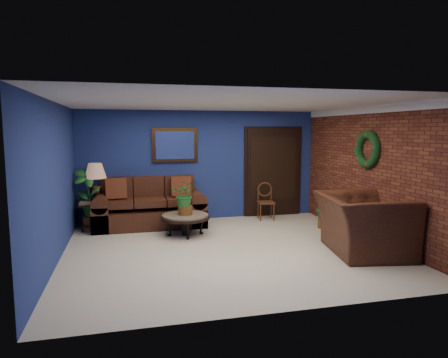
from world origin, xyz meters
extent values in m
plane|color=beige|center=(0.00, 0.00, 0.00)|extent=(5.50, 5.50, 0.00)
cube|color=navy|center=(0.00, 2.50, 1.25)|extent=(5.50, 0.04, 2.50)
cube|color=navy|center=(-2.75, 0.00, 1.25)|extent=(0.04, 5.00, 2.50)
cube|color=brown|center=(2.75, 0.00, 1.25)|extent=(0.04, 5.00, 2.50)
cube|color=silver|center=(0.00, 0.00, 2.50)|extent=(5.50, 5.00, 0.02)
cube|color=white|center=(2.72, 0.00, 2.43)|extent=(0.03, 5.00, 0.14)
cube|color=#432715|center=(-0.60, 2.46, 1.72)|extent=(1.02, 0.06, 0.77)
cube|color=black|center=(1.75, 2.47, 1.05)|extent=(1.44, 0.06, 2.18)
torus|color=black|center=(2.69, 0.05, 1.70)|extent=(0.16, 0.72, 0.72)
cube|color=#442113|center=(-1.22, 2.00, 0.19)|extent=(2.34, 1.01, 0.38)
cube|color=#442113|center=(-1.22, 2.37, 0.54)|extent=(2.00, 0.28, 0.96)
cube|color=#442113|center=(-1.88, 1.94, 0.55)|extent=(0.65, 0.69, 0.15)
cube|color=#442113|center=(-1.22, 1.94, 0.55)|extent=(0.65, 0.69, 0.15)
cube|color=#442113|center=(-0.55, 1.94, 0.55)|extent=(0.65, 0.69, 0.15)
cube|color=#442113|center=(-2.22, 2.00, 0.27)|extent=(0.34, 1.01, 0.53)
cube|color=#442113|center=(-0.21, 2.00, 0.27)|extent=(0.34, 1.01, 0.53)
cube|color=#5E2417|center=(-1.90, 1.98, 0.84)|extent=(0.43, 0.13, 0.43)
cube|color=#5E2417|center=(-0.53, 1.98, 0.84)|extent=(0.43, 0.13, 0.43)
cylinder|color=#494540|center=(-0.58, 1.11, 0.39)|extent=(0.91, 0.91, 0.05)
cylinder|color=black|center=(-0.58, 1.11, 0.35)|extent=(0.96, 0.96, 0.05)
cylinder|color=black|center=(-0.58, 1.11, 0.18)|extent=(0.14, 0.14, 0.36)
cube|color=#494540|center=(-2.30, 2.05, 0.59)|extent=(0.63, 0.63, 0.05)
cube|color=black|center=(-2.30, 2.05, 0.55)|extent=(0.67, 0.67, 0.04)
cube|color=black|center=(-2.30, 2.05, 0.12)|extent=(0.57, 0.57, 0.03)
cylinder|color=black|center=(-2.57, 1.78, 0.29)|extent=(0.03, 0.03, 0.59)
cylinder|color=black|center=(-2.03, 1.78, 0.29)|extent=(0.03, 0.03, 0.59)
cylinder|color=black|center=(-2.57, 2.32, 0.29)|extent=(0.03, 0.03, 0.59)
cylinder|color=black|center=(-2.03, 2.32, 0.29)|extent=(0.03, 0.03, 0.59)
cylinder|color=#432715|center=(-2.30, 2.05, 0.64)|extent=(0.27, 0.27, 0.06)
sphere|color=#432715|center=(-2.30, 2.05, 0.77)|extent=(0.24, 0.24, 0.24)
cylinder|color=#432715|center=(-2.30, 2.05, 0.97)|extent=(0.03, 0.03, 0.31)
cone|color=#9D7557|center=(-2.30, 2.05, 1.20)|extent=(0.44, 0.44, 0.31)
cube|color=#532A17|center=(1.43, 2.05, 0.40)|extent=(0.41, 0.41, 0.04)
torus|color=#532A17|center=(1.46, 2.21, 0.68)|extent=(0.34, 0.08, 0.34)
cylinder|color=#532A17|center=(1.26, 1.92, 0.19)|extent=(0.03, 0.03, 0.38)
cylinder|color=#532A17|center=(1.56, 1.88, 0.19)|extent=(0.03, 0.03, 0.38)
cylinder|color=#532A17|center=(1.30, 2.22, 0.19)|extent=(0.03, 0.03, 0.38)
cylinder|color=#532A17|center=(1.61, 2.18, 0.19)|extent=(0.03, 0.03, 0.38)
imported|color=#442113|center=(2.15, -0.73, 0.49)|extent=(1.56, 1.71, 0.98)
cylinder|color=brown|center=(-0.58, 1.11, 0.50)|extent=(0.28, 0.28, 0.18)
imported|color=#1A541F|center=(-0.58, 1.11, 0.81)|extent=(0.55, 0.50, 0.54)
cylinder|color=brown|center=(2.35, 0.99, 0.10)|extent=(0.26, 0.26, 0.20)
imported|color=#1A541F|center=(2.35, 0.99, 0.44)|extent=(0.33, 0.27, 0.58)
cylinder|color=brown|center=(-2.45, 1.95, 0.15)|extent=(0.34, 0.34, 0.30)
imported|color=#1A541F|center=(-2.45, 1.95, 0.81)|extent=(0.66, 0.52, 1.12)
camera|label=1|loc=(-1.66, -6.52, 2.05)|focal=32.00mm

